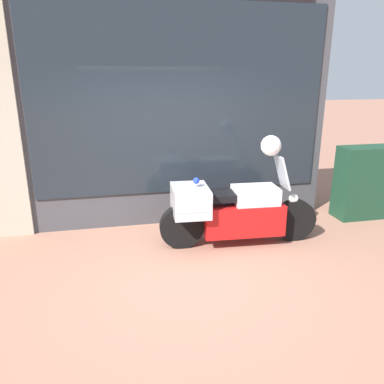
% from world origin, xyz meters
% --- Properties ---
extents(ground_plane, '(60.00, 60.00, 0.00)m').
position_xyz_m(ground_plane, '(0.00, 0.00, 0.00)').
color(ground_plane, '#9E6B56').
extents(shop_building, '(5.56, 0.55, 3.86)m').
position_xyz_m(shop_building, '(-0.35, 2.00, 1.94)').
color(shop_building, '#424247').
rests_on(shop_building, ground).
extents(window_display, '(4.35, 0.30, 2.06)m').
position_xyz_m(window_display, '(0.30, 2.03, 0.49)').
color(window_display, slate).
rests_on(window_display, ground).
extents(paramedic_motorcycle, '(2.32, 0.70, 1.30)m').
position_xyz_m(paramedic_motorcycle, '(0.84, 0.80, 0.52)').
color(paramedic_motorcycle, black).
rests_on(paramedic_motorcycle, ground).
extents(utility_cabinet, '(0.96, 0.45, 1.23)m').
position_xyz_m(utility_cabinet, '(3.44, 1.39, 0.62)').
color(utility_cabinet, '#193D28').
rests_on(utility_cabinet, ground).
extents(white_helmet, '(0.28, 0.28, 0.28)m').
position_xyz_m(white_helmet, '(1.39, 0.77, 1.44)').
color(white_helmet, white).
rests_on(white_helmet, paramedic_motorcycle).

